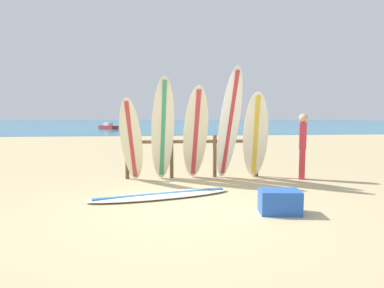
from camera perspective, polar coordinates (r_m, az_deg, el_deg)
The scene contains 12 objects.
ground_plane at distance 5.26m, azimuth -0.83°, elevation -11.25°, with size 120.00×120.00×0.00m, color tan.
ocean_water at distance 63.05m, azimuth -5.55°, elevation 3.81°, with size 120.00×80.00×0.01m, color #196B93.
surfboard_rack at distance 7.57m, azimuth 0.24°, elevation -1.21°, with size 3.22×0.09×1.02m.
surfboard_leaning_far_left at distance 7.07m, azimuth -10.84°, elevation 0.61°, with size 0.59×0.94×1.87m.
surfboard_leaning_left at distance 7.22m, azimuth -5.26°, elevation 2.68°, with size 0.62×0.68×2.35m.
surfboard_leaning_center_left at distance 7.24m, azimuth 0.64°, elevation 1.89°, with size 0.62×0.91×2.14m.
surfboard_leaning_center at distance 7.21m, azimuth 6.71°, elevation 3.45°, with size 0.64×1.02×2.55m.
surfboard_leaning_center_right at distance 7.42m, azimuth 11.34°, elevation 1.35°, with size 0.73×0.98×2.01m.
surfboard_lying_on_sand at distance 5.89m, azimuth -5.50°, elevation -9.13°, with size 2.70×1.19×0.08m.
beachgoer_standing at distance 7.78m, azimuth 19.25°, elevation 0.12°, with size 0.24×0.29×1.53m.
small_boat_offshore at distance 36.41m, azimuth -14.81°, elevation 3.07°, with size 2.50×2.96×0.71m.
cooler_box at distance 5.08m, azimuth 15.46°, elevation -9.93°, with size 0.60×0.40×0.36m, color blue.
Camera 1 is at (-0.45, -5.03, 1.49)m, focal length 29.70 mm.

